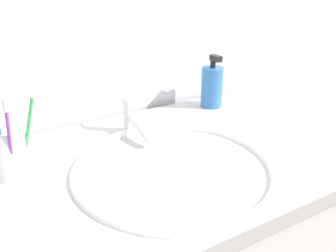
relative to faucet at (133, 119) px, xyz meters
name	(u,v)px	position (x,y,z in m)	size (l,w,h in m)	color
tiled_wall_back	(112,4)	(0.03, 0.17, 0.26)	(2.23, 0.04, 2.40)	silver
sink_basin	(175,182)	(0.00, -0.20, -0.07)	(0.44, 0.44, 0.10)	white
faucet	(133,119)	(0.00, 0.00, 0.00)	(0.02, 0.16, 0.10)	silver
toothbrush_cup	(7,151)	(-0.30, -0.04, 0.01)	(0.08, 0.08, 0.10)	white
toothbrush_blue	(0,134)	(-0.31, -0.07, 0.06)	(0.02, 0.03, 0.17)	blue
toothbrush_green	(29,125)	(-0.26, -0.06, 0.07)	(0.06, 0.02, 0.19)	green
toothbrush_purple	(9,135)	(-0.30, -0.09, 0.07)	(0.02, 0.04, 0.18)	purple
soap_dispenser	(212,86)	(0.29, 0.06, 0.02)	(0.06, 0.06, 0.16)	#3372BF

